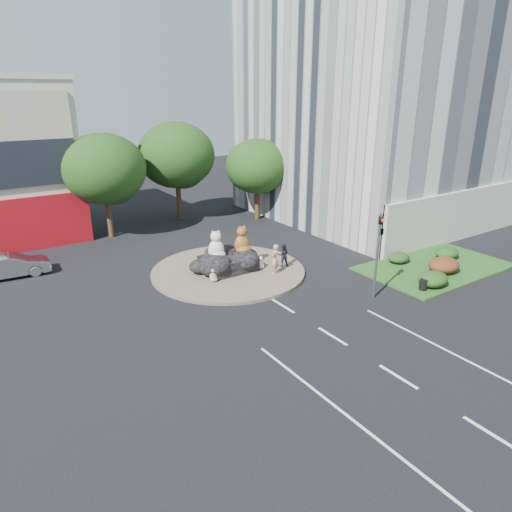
{
  "coord_description": "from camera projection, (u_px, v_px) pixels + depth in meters",
  "views": [
    {
      "loc": [
        -13.91,
        -14.14,
        11.25
      ],
      "look_at": [
        0.21,
        7.03,
        2.0
      ],
      "focal_mm": 32.0,
      "sensor_mm": 36.0,
      "label": 1
    }
  ],
  "objects": [
    {
      "name": "pedestrian_dark",
      "position": [
        283.0,
        255.0,
        30.24
      ],
      "size": [
        0.96,
        0.9,
        1.57
      ],
      "primitive_type": "imported",
      "rotation": [
        0.0,
        0.0,
        2.61
      ],
      "color": "#212129",
      "rests_on": "roundabout_island"
    },
    {
      "name": "kitten_calico",
      "position": [
        213.0,
        274.0,
        27.9
      ],
      "size": [
        0.58,
        0.51,
        0.93
      ],
      "primitive_type": null,
      "rotation": [
        0.0,
        0.0,
        -0.04
      ],
      "color": "silver",
      "rests_on": "roundabout_island"
    },
    {
      "name": "tree_right",
      "position": [
        258.0,
        169.0,
        40.99
      ],
      "size": [
        5.7,
        5.7,
        7.3
      ],
      "color": "#382314",
      "rests_on": "ground"
    },
    {
      "name": "parked_car",
      "position": [
        11.0,
        266.0,
        29.01
      ],
      "size": [
        4.68,
        1.93,
        1.51
      ],
      "primitive_type": "imported",
      "rotation": [
        0.0,
        0.0,
        1.5
      ],
      "color": "#929599",
      "rests_on": "ground"
    },
    {
      "name": "grass_verge",
      "position": [
        434.0,
        267.0,
        30.74
      ],
      "size": [
        10.0,
        6.0,
        0.12
      ],
      "primitive_type": "cube",
      "color": "#254D19",
      "rests_on": "ground"
    },
    {
      "name": "tree_mid",
      "position": [
        177.0,
        158.0,
        40.67
      ],
      "size": [
        6.84,
        6.84,
        8.76
      ],
      "color": "#382314",
      "rests_on": "ground"
    },
    {
      "name": "cat_tabby",
      "position": [
        242.0,
        240.0,
        29.8
      ],
      "size": [
        1.2,
        1.05,
        1.96
      ],
      "primitive_type": null,
      "rotation": [
        0.0,
        0.0,
        -0.02
      ],
      "color": "#AC5A23",
      "rests_on": "rock_plinth"
    },
    {
      "name": "ground",
      "position": [
        333.0,
        336.0,
        22.16
      ],
      "size": [
        120.0,
        120.0,
        0.0
      ],
      "primitive_type": "plane",
      "color": "black",
      "rests_on": "ground"
    },
    {
      "name": "cat_white",
      "position": [
        216.0,
        245.0,
        28.75
      ],
      "size": [
        1.42,
        1.32,
        1.97
      ],
      "primitive_type": null,
      "rotation": [
        0.0,
        0.0,
        -0.28
      ],
      "color": "silver",
      "rests_on": "rock_plinth"
    },
    {
      "name": "hedge_red",
      "position": [
        444.0,
        265.0,
        29.51
      ],
      "size": [
        2.2,
        1.76,
        0.99
      ],
      "primitive_type": "ellipsoid",
      "color": "#4C2214",
      "rests_on": "grass_verge"
    },
    {
      "name": "street_lamp",
      "position": [
        391.0,
        187.0,
        33.54
      ],
      "size": [
        2.34,
        0.22,
        8.06
      ],
      "color": "#595B60",
      "rests_on": "ground"
    },
    {
      "name": "kitten_white",
      "position": [
        261.0,
        262.0,
        29.99
      ],
      "size": [
        0.68,
        0.67,
        0.86
      ],
      "primitive_type": null,
      "rotation": [
        0.0,
        0.0,
        0.68
      ],
      "color": "white",
      "rests_on": "roundabout_island"
    },
    {
      "name": "tree_left",
      "position": [
        105.0,
        172.0,
        35.57
      ],
      "size": [
        6.46,
        6.46,
        8.27
      ],
      "color": "#382314",
      "rests_on": "ground"
    },
    {
      "name": "pedestrian_pink",
      "position": [
        275.0,
        259.0,
        29.0
      ],
      "size": [
        0.84,
        0.74,
        1.93
      ],
      "primitive_type": "imported",
      "rotation": [
        0.0,
        0.0,
        3.63
      ],
      "color": "pink",
      "rests_on": "roundabout_island"
    },
    {
      "name": "rock_plinth",
      "position": [
        228.0,
        263.0,
        29.76
      ],
      "size": [
        3.2,
        2.6,
        0.9
      ],
      "primitive_type": null,
      "color": "black",
      "rests_on": "roundabout_island"
    },
    {
      "name": "litter_bin",
      "position": [
        423.0,
        285.0,
        26.96
      ],
      "size": [
        0.52,
        0.52,
        0.67
      ],
      "primitive_type": "cylinder",
      "rotation": [
        0.0,
        0.0,
        0.07
      ],
      "color": "black",
      "rests_on": "grass_verge"
    },
    {
      "name": "hedge_back_green",
      "position": [
        399.0,
        258.0,
        31.22
      ],
      "size": [
        1.6,
        1.28,
        0.72
      ],
      "primitive_type": "ellipsoid",
      "color": "#173410",
      "rests_on": "grass_verge"
    },
    {
      "name": "office_tower",
      "position": [
        390.0,
        13.0,
        39.12
      ],
      "size": [
        20.0,
        20.0,
        35.0
      ],
      "primitive_type": "cube",
      "color": "silver",
      "rests_on": "ground"
    },
    {
      "name": "traffic_light",
      "position": [
        380.0,
        238.0,
        25.14
      ],
      "size": [
        0.44,
        1.24,
        5.0
      ],
      "color": "#595B60",
      "rests_on": "ground"
    },
    {
      "name": "roundabout_island",
      "position": [
        228.0,
        271.0,
        29.94
      ],
      "size": [
        10.0,
        10.0,
        0.2
      ],
      "primitive_type": "cylinder",
      "color": "brown",
      "rests_on": "ground"
    },
    {
      "name": "hedge_near_green",
      "position": [
        433.0,
        279.0,
        27.44
      ],
      "size": [
        2.0,
        1.6,
        0.9
      ],
      "primitive_type": "ellipsoid",
      "color": "#173410",
      "rests_on": "grass_verge"
    },
    {
      "name": "hedge_mid_green",
      "position": [
        447.0,
        253.0,
        32.02
      ],
      "size": [
        1.8,
        1.44,
        0.81
      ],
      "primitive_type": "ellipsoid",
      "color": "#173410",
      "rests_on": "grass_verge"
    }
  ]
}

